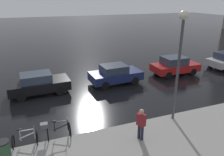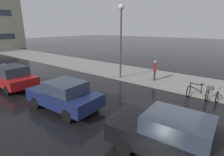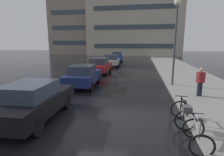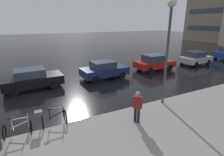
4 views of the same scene
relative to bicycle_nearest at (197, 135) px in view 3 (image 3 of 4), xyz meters
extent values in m
plane|color=black|center=(-3.49, 1.83, -0.39)|extent=(140.00, 140.00, 0.00)
cube|color=gray|center=(2.51, 11.83, -0.32)|extent=(4.80, 60.00, 0.14)
torus|color=black|center=(0.03, 0.51, -0.04)|extent=(0.69, 0.10, 0.69)
torus|color=black|center=(-0.03, -0.51, -0.04)|extent=(0.69, 0.10, 0.69)
cube|color=#ADAFB5|center=(-0.01, -0.18, 0.24)|extent=(0.04, 0.04, 0.57)
cube|color=#ADAFB5|center=(0.02, 0.43, 0.22)|extent=(0.04, 0.04, 0.54)
cube|color=#ADAFB5|center=(0.01, 0.13, 0.47)|extent=(0.07, 0.62, 0.04)
cube|color=#ADAFB5|center=(0.01, 0.10, 0.18)|extent=(0.07, 0.70, 0.25)
ellipsoid|color=black|center=(-0.01, -0.18, 0.56)|extent=(0.15, 0.27, 0.07)
cylinder|color=black|center=(0.02, 0.43, 0.51)|extent=(0.50, 0.05, 0.03)
torus|color=black|center=(-0.08, 2.06, -0.01)|extent=(0.76, 0.08, 0.76)
torus|color=black|center=(-0.11, 1.01, -0.01)|extent=(0.76, 0.08, 0.76)
cube|color=black|center=(-0.10, 1.35, 0.28)|extent=(0.04, 0.04, 0.57)
cube|color=black|center=(-0.08, 1.98, 0.28)|extent=(0.04, 0.04, 0.58)
cube|color=black|center=(-0.09, 1.67, 0.53)|extent=(0.06, 0.63, 0.04)
cube|color=black|center=(-0.09, 1.64, 0.22)|extent=(0.06, 0.71, 0.26)
ellipsoid|color=black|center=(-0.10, 1.35, 0.59)|extent=(0.15, 0.26, 0.07)
cylinder|color=black|center=(-0.08, 1.98, 0.59)|extent=(0.50, 0.04, 0.03)
cube|color=#4C4C51|center=(-0.11, 0.89, 0.46)|extent=(0.29, 0.35, 0.22)
cube|color=black|center=(-5.96, 1.03, 0.26)|extent=(2.07, 4.22, 0.66)
cube|color=#2D3847|center=(-5.95, 0.87, 0.87)|extent=(1.64, 2.11, 0.56)
cylinder|color=black|center=(-6.86, 2.28, -0.07)|extent=(0.25, 0.65, 0.64)
cylinder|color=black|center=(-5.16, 2.35, -0.07)|extent=(0.25, 0.65, 0.64)
cylinder|color=black|center=(-5.06, -0.22, -0.07)|extent=(0.25, 0.65, 0.64)
cube|color=navy|center=(-5.89, 6.83, 0.26)|extent=(2.14, 4.17, 0.66)
cube|color=#2D3847|center=(-5.88, 6.67, 0.87)|extent=(1.69, 2.01, 0.56)
cylinder|color=black|center=(-6.82, 8.05, -0.07)|extent=(0.25, 0.65, 0.64)
cylinder|color=black|center=(-5.08, 8.14, -0.07)|extent=(0.25, 0.65, 0.64)
cylinder|color=black|center=(-6.69, 5.53, -0.07)|extent=(0.25, 0.65, 0.64)
cylinder|color=black|center=(-4.95, 5.61, -0.07)|extent=(0.25, 0.65, 0.64)
cube|color=#AD1919|center=(-6.08, 12.62, 0.24)|extent=(1.96, 4.14, 0.63)
cube|color=#2D3847|center=(-6.07, 12.45, 0.88)|extent=(1.60, 2.04, 0.65)
cylinder|color=black|center=(-6.95, 13.90, -0.07)|extent=(0.22, 0.64, 0.64)
cylinder|color=black|center=(-5.21, 13.90, -0.07)|extent=(0.22, 0.64, 0.64)
cylinder|color=black|center=(-6.94, 11.34, -0.07)|extent=(0.22, 0.64, 0.64)
cylinder|color=black|center=(-5.20, 11.34, -0.07)|extent=(0.22, 0.64, 0.64)
cube|color=#B2B5BA|center=(-5.79, 18.45, 0.24)|extent=(2.23, 3.95, 0.62)
cube|color=#2D3847|center=(-5.78, 18.30, 0.87)|extent=(1.74, 2.05, 0.62)
cylinder|color=black|center=(-6.75, 19.57, -0.07)|extent=(0.27, 0.65, 0.64)
cylinder|color=black|center=(-5.01, 19.70, -0.07)|extent=(0.27, 0.65, 0.64)
cylinder|color=black|center=(-6.58, 17.21, -0.07)|extent=(0.27, 0.65, 0.64)
cylinder|color=black|center=(-4.83, 17.34, -0.07)|extent=(0.27, 0.65, 0.64)
cube|color=navy|center=(-6.00, 25.00, 0.30)|extent=(1.95, 4.01, 0.73)
cube|color=#2D3847|center=(-5.99, 24.84, 0.96)|extent=(1.54, 2.05, 0.58)
cylinder|color=black|center=(-6.84, 26.18, -0.07)|extent=(0.25, 0.65, 0.64)
cylinder|color=black|center=(-5.28, 26.25, -0.07)|extent=(0.25, 0.65, 0.64)
cylinder|color=black|center=(-6.73, 23.75, -0.07)|extent=(0.25, 0.65, 0.64)
cylinder|color=black|center=(-5.16, 23.82, -0.07)|extent=(0.25, 0.65, 0.64)
cylinder|color=#1E2333|center=(1.47, 5.09, 0.06)|extent=(0.14, 0.14, 0.90)
cylinder|color=#1E2333|center=(1.64, 5.16, 0.06)|extent=(0.14, 0.14, 0.90)
cube|color=maroon|center=(1.56, 5.12, 0.81)|extent=(0.46, 0.38, 0.59)
sphere|color=tan|center=(1.56, 5.12, 1.24)|extent=(0.22, 0.22, 0.22)
cylinder|color=#424247|center=(0.50, 7.72, 2.38)|extent=(0.14, 0.14, 5.53)
sphere|color=#F2EACC|center=(0.50, 7.72, 5.32)|extent=(0.46, 0.46, 0.46)
cube|color=#B2A893|center=(-4.12, 43.48, 6.54)|extent=(23.33, 10.99, 13.85)
cube|color=#333D4C|center=(-4.12, 37.94, 2.10)|extent=(19.13, 0.06, 1.10)
cube|color=#333D4C|center=(-4.12, 37.94, 6.54)|extent=(19.13, 0.06, 1.10)
cube|color=#333D4C|center=(-4.12, 37.94, 10.97)|extent=(19.13, 0.06, 1.10)
cube|color=gray|center=(-20.14, 45.90, 8.82)|extent=(14.67, 10.81, 18.41)
cube|color=#333D4C|center=(-20.14, 40.45, 2.93)|extent=(12.03, 0.06, 1.10)
cube|color=#333D4C|center=(-20.14, 40.45, 6.85)|extent=(12.03, 0.06, 1.10)
cube|color=#333D4C|center=(-20.14, 40.45, 10.78)|extent=(12.03, 0.06, 1.10)
camera|label=1|loc=(9.26, 0.73, 6.12)|focal=35.00mm
camera|label=2|loc=(-11.09, -0.53, 3.83)|focal=28.00mm
camera|label=3|loc=(-1.67, -5.08, 2.64)|focal=28.00mm
camera|label=4|loc=(7.64, 0.68, 4.41)|focal=28.00mm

